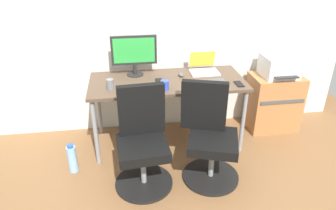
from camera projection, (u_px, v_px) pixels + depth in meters
name	position (u px, v px, depth m)	size (l,w,h in m)	color
ground_plane	(167.00, 141.00, 3.61)	(5.28, 5.28, 0.00)	brown
back_wall	(162.00, 19.00, 3.40)	(4.40, 0.04, 2.60)	silver
desk	(167.00, 86.00, 3.30)	(1.62, 0.70, 0.76)	brown
office_chair_left	(143.00, 143.00, 2.82)	(0.54, 0.54, 0.94)	black
office_chair_right	(209.00, 138.00, 2.90)	(0.55, 0.55, 0.94)	black
side_cabinet	(273.00, 102.00, 3.75)	(0.58, 0.41, 0.67)	#B77542
printer	(279.00, 66.00, 3.54)	(0.38, 0.40, 0.24)	silver
water_bottle_on_floor	(72.00, 159.00, 3.07)	(0.09, 0.09, 0.31)	#8CBFF2
desktop_monitor	(134.00, 53.00, 3.29)	(0.48, 0.18, 0.43)	#262626
open_laptop	(203.00, 67.00, 3.47)	(0.31, 0.28, 0.22)	silver
keyboard_by_monitor	(136.00, 92.00, 2.98)	(0.34, 0.12, 0.02)	#515156
keyboard_by_laptop	(209.00, 82.00, 3.20)	(0.34, 0.12, 0.02)	#515156
mouse_by_monitor	(181.00, 75.00, 3.37)	(0.06, 0.10, 0.03)	#515156
mouse_by_laptop	(195.00, 88.00, 3.04)	(0.06, 0.10, 0.03)	#2D2D2D
coffee_mug	(165.00, 85.00, 3.04)	(0.08, 0.08, 0.09)	blue
pen_cup	(110.00, 84.00, 3.04)	(0.07, 0.07, 0.10)	slate
phone_near_monitor	(159.00, 81.00, 3.24)	(0.07, 0.14, 0.01)	black
phone_near_laptop	(239.00, 84.00, 3.17)	(0.07, 0.14, 0.01)	black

